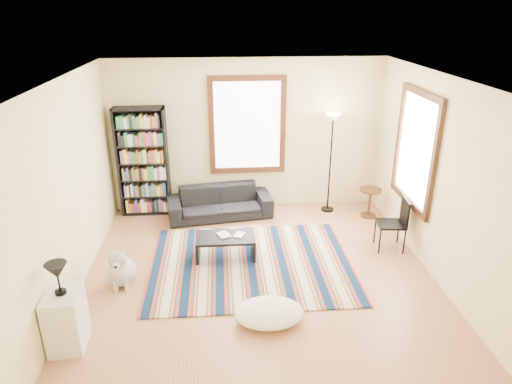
{
  "coord_description": "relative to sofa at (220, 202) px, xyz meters",
  "views": [
    {
      "loc": [
        -0.49,
        -5.65,
        3.65
      ],
      "look_at": [
        0.0,
        0.5,
        1.1
      ],
      "focal_mm": 32.0,
      "sensor_mm": 36.0,
      "label": 1
    }
  ],
  "objects": [
    {
      "name": "floor",
      "position": [
        0.55,
        -2.05,
        -0.32
      ],
      "size": [
        5.0,
        5.0,
        0.1
      ],
      "primitive_type": "cube",
      "color": "#B37552",
      "rests_on": "ground"
    },
    {
      "name": "ceiling",
      "position": [
        0.55,
        -2.05,
        2.58
      ],
      "size": [
        5.0,
        5.0,
        0.1
      ],
      "primitive_type": "cube",
      "color": "white",
      "rests_on": "floor"
    },
    {
      "name": "wall_back",
      "position": [
        0.55,
        0.5,
        1.13
      ],
      "size": [
        5.0,
        0.1,
        2.8
      ],
      "primitive_type": "cube",
      "color": "beige",
      "rests_on": "floor"
    },
    {
      "name": "wall_front",
      "position": [
        0.55,
        -4.6,
        1.13
      ],
      "size": [
        5.0,
        0.1,
        2.8
      ],
      "primitive_type": "cube",
      "color": "beige",
      "rests_on": "floor"
    },
    {
      "name": "wall_left",
      "position": [
        -2.0,
        -2.05,
        1.13
      ],
      "size": [
        0.1,
        5.0,
        2.8
      ],
      "primitive_type": "cube",
      "color": "beige",
      "rests_on": "floor"
    },
    {
      "name": "wall_right",
      "position": [
        3.1,
        -2.05,
        1.13
      ],
      "size": [
        0.1,
        5.0,
        2.8
      ],
      "primitive_type": "cube",
      "color": "beige",
      "rests_on": "floor"
    },
    {
      "name": "window_back",
      "position": [
        0.55,
        0.42,
        1.33
      ],
      "size": [
        1.2,
        0.06,
        1.6
      ],
      "primitive_type": "cube",
      "color": "white",
      "rests_on": "wall_back"
    },
    {
      "name": "window_right",
      "position": [
        3.02,
        -1.25,
        1.33
      ],
      "size": [
        0.06,
        1.2,
        1.6
      ],
      "primitive_type": "cube",
      "color": "white",
      "rests_on": "wall_right"
    },
    {
      "name": "rug",
      "position": [
        0.46,
        -1.75,
        -0.26
      ],
      "size": [
        3.02,
        2.41,
        0.02
      ],
      "primitive_type": "cube",
      "color": "#0C1F3C",
      "rests_on": "floor"
    },
    {
      "name": "sofa",
      "position": [
        0.0,
        0.0,
        0.0
      ],
      "size": [
        1.0,
        1.96,
        0.55
      ],
      "primitive_type": "imported",
      "rotation": [
        0.0,
        0.0,
        0.14
      ],
      "color": "black",
      "rests_on": "floor"
    },
    {
      "name": "bookshelf",
      "position": [
        -1.36,
        0.27,
        0.73
      ],
      "size": [
        0.9,
        0.3,
        2.0
      ],
      "primitive_type": "cube",
      "color": "black",
      "rests_on": "floor"
    },
    {
      "name": "coffee_table",
      "position": [
        0.08,
        -1.5,
        -0.09
      ],
      "size": [
        0.96,
        0.61,
        0.36
      ],
      "primitive_type": "cube",
      "rotation": [
        0.0,
        0.0,
        -0.13
      ],
      "color": "black",
      "rests_on": "floor"
    },
    {
      "name": "book_a",
      "position": [
        -0.02,
        -1.5,
        0.1
      ],
      "size": [
        0.27,
        0.24,
        0.02
      ],
      "primitive_type": "imported",
      "rotation": [
        0.0,
        0.0,
        0.4
      ],
      "color": "beige",
      "rests_on": "coffee_table"
    },
    {
      "name": "book_b",
      "position": [
        0.23,
        -1.45,
        0.09
      ],
      "size": [
        0.21,
        0.24,
        0.01
      ],
      "primitive_type": "imported",
      "rotation": [
        0.0,
        0.0,
        -0.41
      ],
      "color": "beige",
      "rests_on": "coffee_table"
    },
    {
      "name": "floor_cushion",
      "position": [
        0.59,
        -3.08,
        -0.17
      ],
      "size": [
        1.06,
        0.94,
        0.22
      ],
      "primitive_type": "ellipsoid",
      "rotation": [
        0.0,
        0.0,
        -0.39
      ],
      "color": "silver",
      "rests_on": "floor"
    },
    {
      "name": "floor_lamp",
      "position": [
        2.05,
        0.1,
        0.66
      ],
      "size": [
        0.39,
        0.39,
        1.86
      ],
      "primitive_type": null,
      "rotation": [
        0.0,
        0.0,
        0.38
      ],
      "color": "black",
      "rests_on": "floor"
    },
    {
      "name": "side_table",
      "position": [
        2.75,
        -0.23,
        -0.0
      ],
      "size": [
        0.48,
        0.48,
        0.54
      ],
      "primitive_type": "cylinder",
      "rotation": [
        0.0,
        0.0,
        0.24
      ],
      "color": "#432210",
      "rests_on": "floor"
    },
    {
      "name": "folding_chair",
      "position": [
        2.7,
        -1.43,
        0.16
      ],
      "size": [
        0.46,
        0.44,
        0.86
      ],
      "primitive_type": "cube",
      "rotation": [
        0.0,
        0.0,
        -0.11
      ],
      "color": "black",
      "rests_on": "floor"
    },
    {
      "name": "white_cabinet",
      "position": [
        -1.75,
        -3.33,
        0.08
      ],
      "size": [
        0.4,
        0.52,
        0.7
      ],
      "primitive_type": "cube",
      "rotation": [
        0.0,
        0.0,
        0.05
      ],
      "color": "silver",
      "rests_on": "floor"
    },
    {
      "name": "table_lamp",
      "position": [
        -1.75,
        -3.33,
        0.62
      ],
      "size": [
        0.24,
        0.24,
        0.38
      ],
      "primitive_type": null,
      "rotation": [
        0.0,
        0.0,
        -0.02
      ],
      "color": "black",
      "rests_on": "white_cabinet"
    },
    {
      "name": "dog",
      "position": [
        -1.38,
        -2.11,
        0.04
      ],
      "size": [
        0.49,
        0.66,
        0.63
      ],
      "primitive_type": null,
      "rotation": [
        0.0,
        0.0,
        0.07
      ],
      "color": "silver",
      "rests_on": "floor"
    }
  ]
}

